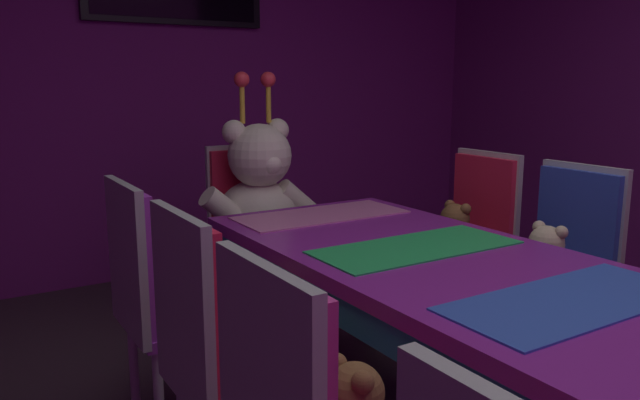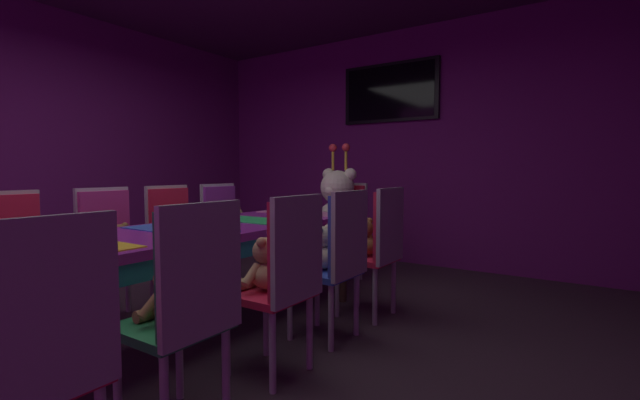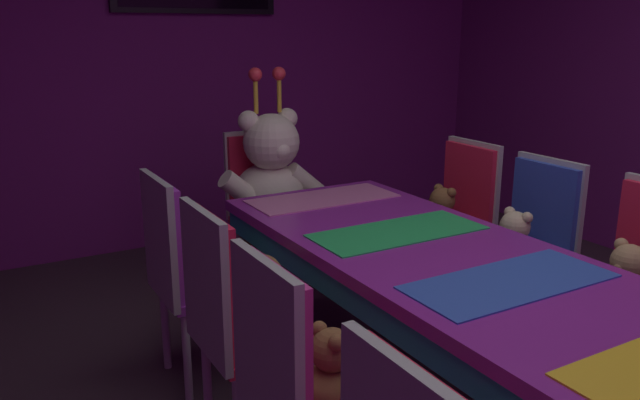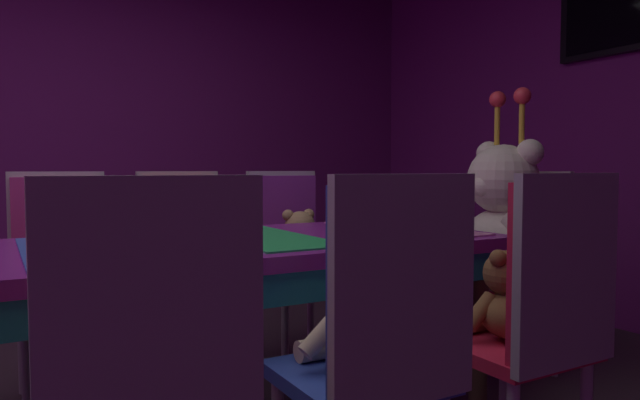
{
  "view_description": "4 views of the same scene",
  "coord_description": "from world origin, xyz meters",
  "px_view_note": "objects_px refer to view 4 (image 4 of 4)",
  "views": [
    {
      "loc": [
        -1.43,
        -1.0,
        1.33
      ],
      "look_at": [
        -0.09,
        1.15,
        0.84
      ],
      "focal_mm": 34.73,
      "sensor_mm": 36.0,
      "label": 1
    },
    {
      "loc": [
        2.24,
        -1.75,
        1.11
      ],
      "look_at": [
        0.17,
        1.34,
        0.86
      ],
      "focal_mm": 24.31,
      "sensor_mm": 36.0,
      "label": 2
    },
    {
      "loc": [
        -1.59,
        -1.44,
        1.59
      ],
      "look_at": [
        -0.24,
        0.91,
        0.86
      ],
      "focal_mm": 35.57,
      "sensor_mm": 36.0,
      "label": 3
    },
    {
      "loc": [
        1.94,
        -0.23,
        1.0
      ],
      "look_at": [
        -0.12,
        0.96,
        0.87
      ],
      "focal_mm": 32.11,
      "sensor_mm": 36.0,
      "label": 4
    }
  ],
  "objects_px": {
    "teddy_left_2": "(64,268)",
    "king_teddy_bear": "(501,220)",
    "chair_left_3": "(183,250)",
    "teddy_right_3": "(353,321)",
    "teddy_left_3": "(192,253)",
    "chair_right_4": "(543,305)",
    "teddy_left_4": "(301,245)",
    "teddy_right_4": "(505,300)",
    "chair_right_2": "(147,376)",
    "teddy_right_2": "(131,360)",
    "throne_chair": "(524,249)",
    "chair_left_2": "(60,258)",
    "chair_right_3": "(385,330)",
    "chair_left_4": "(288,243)",
    "banquet_table": "(77,276)"
  },
  "relations": [
    {
      "from": "teddy_left_3",
      "to": "chair_right_3",
      "type": "bearing_deg",
      "value": 1.05
    },
    {
      "from": "chair_left_4",
      "to": "teddy_right_2",
      "type": "xyz_separation_m",
      "value": [
        1.51,
        -1.14,
        -0.01
      ]
    },
    {
      "from": "throne_chair",
      "to": "teddy_left_2",
      "type": "bearing_deg",
      "value": -18.96
    },
    {
      "from": "chair_right_4",
      "to": "banquet_table",
      "type": "bearing_deg",
      "value": 54.46
    },
    {
      "from": "teddy_left_4",
      "to": "teddy_right_4",
      "type": "xyz_separation_m",
      "value": [
        1.36,
        0.01,
        -0.02
      ]
    },
    {
      "from": "chair_left_4",
      "to": "teddy_right_2",
      "type": "relative_size",
      "value": 3.11
    },
    {
      "from": "teddy_left_2",
      "to": "king_teddy_bear",
      "type": "xyz_separation_m",
      "value": [
        0.7,
        1.86,
        0.18
      ]
    },
    {
      "from": "chair_right_2",
      "to": "teddy_right_3",
      "type": "height_order",
      "value": "chair_right_2"
    },
    {
      "from": "teddy_right_3",
      "to": "king_teddy_bear",
      "type": "relative_size",
      "value": 0.34
    },
    {
      "from": "teddy_left_2",
      "to": "chair_right_2",
      "type": "height_order",
      "value": "chair_right_2"
    },
    {
      "from": "teddy_left_3",
      "to": "teddy_right_4",
      "type": "bearing_deg",
      "value": 23.18
    },
    {
      "from": "chair_left_3",
      "to": "teddy_left_3",
      "type": "xyz_separation_m",
      "value": [
        0.15,
        0.0,
        0.0
      ]
    },
    {
      "from": "teddy_left_4",
      "to": "king_teddy_bear",
      "type": "height_order",
      "value": "king_teddy_bear"
    },
    {
      "from": "teddy_left_2",
      "to": "chair_right_2",
      "type": "bearing_deg",
      "value": -0.25
    },
    {
      "from": "teddy_left_3",
      "to": "teddy_right_3",
      "type": "relative_size",
      "value": 1.12
    },
    {
      "from": "chair_left_4",
      "to": "chair_left_3",
      "type": "bearing_deg",
      "value": -90.07
    },
    {
      "from": "chair_left_3",
      "to": "king_teddy_bear",
      "type": "distance_m",
      "value": 1.55
    },
    {
      "from": "chair_left_4",
      "to": "chair_right_3",
      "type": "xyz_separation_m",
      "value": [
        1.63,
        -0.55,
        0.0
      ]
    },
    {
      "from": "teddy_right_2",
      "to": "chair_right_4",
      "type": "height_order",
      "value": "chair_right_4"
    },
    {
      "from": "teddy_right_2",
      "to": "teddy_right_4",
      "type": "height_order",
      "value": "teddy_right_2"
    },
    {
      "from": "chair_left_2",
      "to": "chair_right_4",
      "type": "bearing_deg",
      "value": 34.17
    },
    {
      "from": "chair_left_2",
      "to": "throne_chair",
      "type": "distance_m",
      "value": 2.2
    },
    {
      "from": "throne_chair",
      "to": "chair_left_2",
      "type": "bearing_deg",
      "value": -22.48
    },
    {
      "from": "teddy_left_2",
      "to": "teddy_right_3",
      "type": "distance_m",
      "value": 1.48
    },
    {
      "from": "teddy_right_2",
      "to": "chair_right_3",
      "type": "relative_size",
      "value": 0.32
    },
    {
      "from": "chair_left_2",
      "to": "teddy_right_2",
      "type": "relative_size",
      "value": 3.11
    },
    {
      "from": "chair_left_4",
      "to": "teddy_right_4",
      "type": "xyz_separation_m",
      "value": [
        1.51,
        0.01,
        -0.01
      ]
    },
    {
      "from": "teddy_left_3",
      "to": "chair_right_4",
      "type": "bearing_deg",
      "value": 21.17
    },
    {
      "from": "teddy_right_3",
      "to": "king_teddy_bear",
      "type": "height_order",
      "value": "king_teddy_bear"
    },
    {
      "from": "chair_left_3",
      "to": "chair_right_2",
      "type": "distance_m",
      "value": 1.75
    },
    {
      "from": "teddy_right_2",
      "to": "banquet_table",
      "type": "bearing_deg",
      "value": 1.84
    },
    {
      "from": "chair_left_4",
      "to": "chair_right_3",
      "type": "height_order",
      "value": "same"
    },
    {
      "from": "chair_left_4",
      "to": "chair_right_3",
      "type": "bearing_deg",
      "value": -18.59
    },
    {
      "from": "chair_left_4",
      "to": "chair_right_4",
      "type": "bearing_deg",
      "value": 0.25
    },
    {
      "from": "chair_left_2",
      "to": "chair_right_2",
      "type": "relative_size",
      "value": 1.0
    },
    {
      "from": "teddy_left_3",
      "to": "king_teddy_bear",
      "type": "bearing_deg",
      "value": 62.79
    },
    {
      "from": "teddy_right_2",
      "to": "chair_right_4",
      "type": "distance_m",
      "value": 1.15
    },
    {
      "from": "chair_left_4",
      "to": "teddy_left_4",
      "type": "height_order",
      "value": "chair_left_4"
    },
    {
      "from": "chair_left_3",
      "to": "teddy_right_2",
      "type": "relative_size",
      "value": 3.11
    },
    {
      "from": "teddy_left_4",
      "to": "chair_right_3",
      "type": "distance_m",
      "value": 1.58
    },
    {
      "from": "chair_left_3",
      "to": "chair_left_4",
      "type": "relative_size",
      "value": 1.0
    },
    {
      "from": "chair_right_2",
      "to": "teddy_right_3",
      "type": "xyz_separation_m",
      "value": [
        -0.17,
        0.59,
        -0.01
      ]
    },
    {
      "from": "teddy_left_2",
      "to": "chair_right_4",
      "type": "height_order",
      "value": "chair_right_4"
    },
    {
      "from": "chair_right_4",
      "to": "chair_right_3",
      "type": "bearing_deg",
      "value": 87.81
    },
    {
      "from": "chair_left_2",
      "to": "chair_right_4",
      "type": "height_order",
      "value": "same"
    },
    {
      "from": "king_teddy_bear",
      "to": "chair_left_2",
      "type": "bearing_deg",
      "value": -24.31
    },
    {
      "from": "chair_left_3",
      "to": "chair_right_2",
      "type": "height_order",
      "value": "same"
    },
    {
      "from": "teddy_left_2",
      "to": "chair_right_2",
      "type": "distance_m",
      "value": 1.54
    },
    {
      "from": "chair_left_4",
      "to": "teddy_right_3",
      "type": "height_order",
      "value": "chair_left_4"
    },
    {
      "from": "teddy_left_2",
      "to": "teddy_right_3",
      "type": "relative_size",
      "value": 0.92
    }
  ]
}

